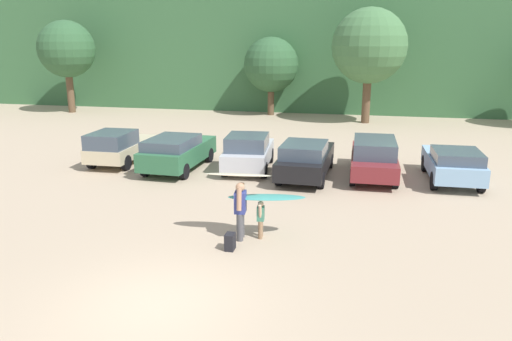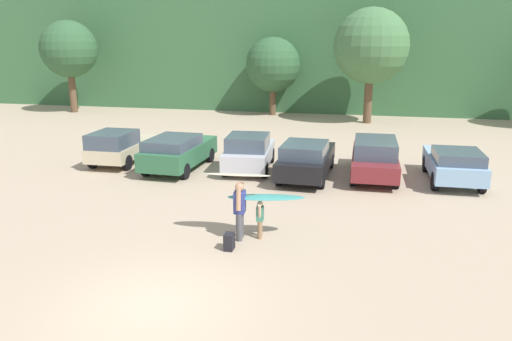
# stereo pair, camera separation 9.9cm
# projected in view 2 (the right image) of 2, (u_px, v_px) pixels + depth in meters

# --- Properties ---
(ground_plane) EXTENTS (120.00, 120.00, 0.00)m
(ground_plane) POSITION_uv_depth(u_px,v_px,m) (154.00, 305.00, 10.53)
(ground_plane) COLOR tan
(hillside_ridge) EXTENTS (108.00, 12.00, 8.84)m
(hillside_ridge) POSITION_uv_depth(u_px,v_px,m) (320.00, 50.00, 41.45)
(hillside_ridge) COLOR #38663D
(hillside_ridge) RESTS_ON ground_plane
(tree_far_right) EXTENTS (4.10, 4.10, 6.68)m
(tree_far_right) POSITION_uv_depth(u_px,v_px,m) (69.00, 49.00, 36.47)
(tree_far_right) COLOR brown
(tree_far_right) RESTS_ON ground_plane
(tree_center_right) EXTENTS (3.86, 3.86, 5.51)m
(tree_center_right) POSITION_uv_depth(u_px,v_px,m) (273.00, 65.00, 35.38)
(tree_center_right) COLOR brown
(tree_center_right) RESTS_ON ground_plane
(tree_center) EXTENTS (4.77, 4.77, 7.32)m
(tree_center) POSITION_uv_depth(u_px,v_px,m) (371.00, 46.00, 31.62)
(tree_center) COLOR brown
(tree_center) RESTS_ON ground_plane
(parked_car_champagne) EXTENTS (1.85, 4.05, 1.54)m
(parked_car_champagne) POSITION_uv_depth(u_px,v_px,m) (120.00, 146.00, 22.15)
(parked_car_champagne) COLOR beige
(parked_car_champagne) RESTS_ON ground_plane
(parked_car_forest_green) EXTENTS (2.03, 4.49, 1.48)m
(parked_car_forest_green) POSITION_uv_depth(u_px,v_px,m) (178.00, 151.00, 21.13)
(parked_car_forest_green) COLOR #2D6642
(parked_car_forest_green) RESTS_ON ground_plane
(parked_car_silver) EXTENTS (2.11, 4.06, 1.56)m
(parked_car_silver) POSITION_uv_depth(u_px,v_px,m) (249.00, 151.00, 21.04)
(parked_car_silver) COLOR silver
(parked_car_silver) RESTS_ON ground_plane
(parked_car_black) EXTENTS (1.94, 4.73, 1.48)m
(parked_car_black) POSITION_uv_depth(u_px,v_px,m) (306.00, 159.00, 19.95)
(parked_car_black) COLOR black
(parked_car_black) RESTS_ON ground_plane
(parked_car_maroon) EXTENTS (1.85, 4.80, 1.56)m
(parked_car_maroon) POSITION_uv_depth(u_px,v_px,m) (375.00, 157.00, 20.03)
(parked_car_maroon) COLOR maroon
(parked_car_maroon) RESTS_ON ground_plane
(parked_car_sky_blue) EXTENTS (1.92, 4.13, 1.39)m
(parked_car_sky_blue) POSITION_uv_depth(u_px,v_px,m) (454.00, 164.00, 19.21)
(parked_car_sky_blue) COLOR #84ADD1
(parked_car_sky_blue) RESTS_ON ground_plane
(person_adult) EXTENTS (0.34, 0.77, 1.63)m
(person_adult) POSITION_uv_depth(u_px,v_px,m) (240.00, 207.00, 13.76)
(person_adult) COLOR #4C4C51
(person_adult) RESTS_ON ground_plane
(person_child) EXTENTS (0.23, 0.49, 1.08)m
(person_child) POSITION_uv_depth(u_px,v_px,m) (260.00, 217.00, 13.93)
(person_child) COLOR #8C6B4C
(person_child) RESTS_ON ground_plane
(surfboard_cream) EXTENTS (1.89, 0.67, 0.16)m
(surfboard_cream) POSITION_uv_depth(u_px,v_px,m) (237.00, 175.00, 13.68)
(surfboard_cream) COLOR beige
(surfboard_teal) EXTENTS (2.23, 1.02, 0.08)m
(surfboard_teal) POSITION_uv_depth(u_px,v_px,m) (266.00, 197.00, 13.84)
(surfboard_teal) COLOR teal
(backpack_dropped) EXTENTS (0.24, 0.34, 0.45)m
(backpack_dropped) POSITION_uv_depth(u_px,v_px,m) (229.00, 242.00, 13.22)
(backpack_dropped) COLOR black
(backpack_dropped) RESTS_ON ground_plane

